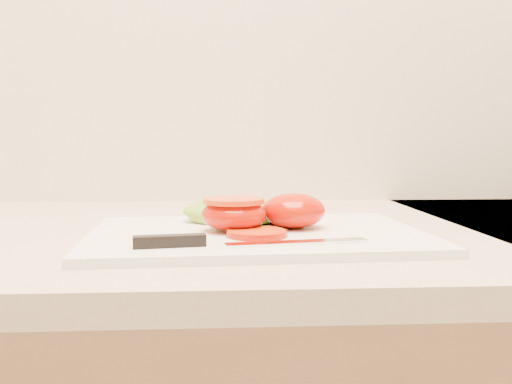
{
  "coord_description": "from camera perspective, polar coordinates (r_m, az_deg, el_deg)",
  "views": [
    {
      "loc": [
        -0.16,
        0.91,
        1.05
      ],
      "look_at": [
        -0.11,
        1.59,
        0.99
      ],
      "focal_mm": 40.0,
      "sensor_mm": 36.0,
      "label": 1
    }
  ],
  "objects": [
    {
      "name": "tomato_half_dome",
      "position": [
        0.69,
        3.76,
        -1.86
      ],
      "size": [
        0.08,
        0.08,
        0.04
      ],
      "primitive_type": "ellipsoid",
      "color": "#BE1600",
      "rests_on": "cutting_board"
    },
    {
      "name": "lettuce_leaf_0",
      "position": [
        0.75,
        -1.89,
        -1.94
      ],
      "size": [
        0.14,
        0.1,
        0.03
      ],
      "primitive_type": "ellipsoid",
      "rotation": [
        0.0,
        0.0,
        0.02
      ],
      "color": "#87BE32",
      "rests_on": "cutting_board"
    },
    {
      "name": "lettuce_leaf_1",
      "position": [
        0.76,
        1.7,
        -1.93
      ],
      "size": [
        0.13,
        0.13,
        0.02
      ],
      "primitive_type": "ellipsoid",
      "rotation": [
        0.0,
        0.0,
        0.94
      ],
      "color": "#87BE32",
      "rests_on": "cutting_board"
    },
    {
      "name": "tomato_half_cut",
      "position": [
        0.67,
        -2.23,
        -2.11
      ],
      "size": [
        0.08,
        0.08,
        0.04
      ],
      "color": "#BE1600",
      "rests_on": "cutting_board"
    },
    {
      "name": "cutting_board",
      "position": [
        0.68,
        0.05,
        -4.31
      ],
      "size": [
        0.4,
        0.3,
        0.01
      ],
      "primitive_type": "cube",
      "rotation": [
        0.0,
        0.0,
        0.05
      ],
      "color": "white",
      "rests_on": "counter"
    },
    {
      "name": "knife",
      "position": [
        0.58,
        -3.59,
        -4.98
      ],
      "size": [
        0.24,
        0.04,
        0.01
      ],
      "rotation": [
        0.0,
        0.0,
        0.16
      ],
      "color": "silver",
      "rests_on": "cutting_board"
    },
    {
      "name": "tomato_slice_0",
      "position": [
        0.63,
        0.09,
        -4.15
      ],
      "size": [
        0.07,
        0.07,
        0.01
      ],
      "primitive_type": "cylinder",
      "color": "orange",
      "rests_on": "cutting_board"
    }
  ]
}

